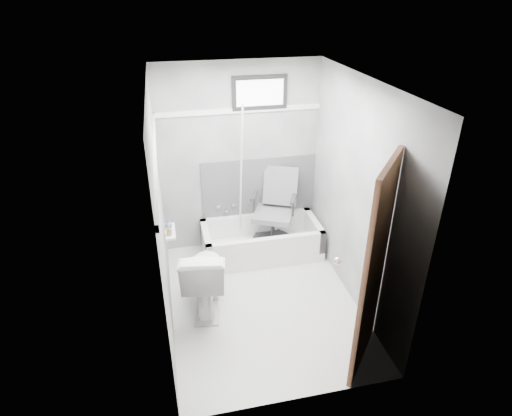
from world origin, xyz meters
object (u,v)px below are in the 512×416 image
object	(u,v)px
bathtub	(261,240)
toilet	(205,276)
office_chair	(273,210)
soap_bottle_a	(169,230)
door	(420,289)
soap_bottle_b	(169,224)

from	to	relation	value
bathtub	toilet	bearing A→B (deg)	-133.25
office_chair	soap_bottle_a	world-z (taller)	office_chair
soap_bottle_a	door	bearing A→B (deg)	-36.46
bathtub	toilet	size ratio (longest dim) A/B	1.83
toilet	soap_bottle_b	bearing A→B (deg)	-25.35
soap_bottle_b	bathtub	bearing A→B (deg)	29.75
office_chair	door	size ratio (longest dim) A/B	0.49
office_chair	toilet	size ratio (longest dim) A/B	1.20
toilet	soap_bottle_a	bearing A→B (deg)	-4.88
bathtub	soap_bottle_b	bearing A→B (deg)	-150.25
door	soap_bottle_a	bearing A→B (deg)	143.54
office_chair	soap_bottle_b	size ratio (longest dim) A/B	9.89
bathtub	soap_bottle_b	xyz separation A→B (m)	(-1.14, -0.65, 0.75)
toilet	soap_bottle_a	world-z (taller)	soap_bottle_a
door	soap_bottle_a	world-z (taller)	door
bathtub	door	size ratio (longest dim) A/B	0.75
bathtub	soap_bottle_a	world-z (taller)	soap_bottle_a
bathtub	toilet	distance (m)	1.21
office_chair	toilet	bearing A→B (deg)	-112.61
door	office_chair	bearing A→B (deg)	105.25
bathtub	soap_bottle_b	size ratio (longest dim) A/B	15.14
soap_bottle_a	soap_bottle_b	bearing A→B (deg)	90.00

